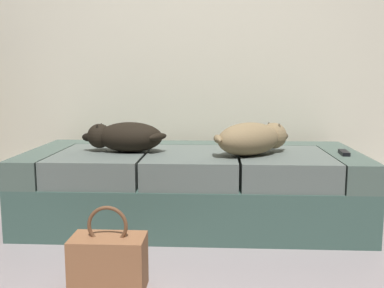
% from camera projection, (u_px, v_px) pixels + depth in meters
% --- Properties ---
extents(back_wall, '(6.40, 0.10, 2.80)m').
position_uv_depth(back_wall, '(197.00, 13.00, 3.29)').
color(back_wall, beige).
rests_on(back_wall, ground).
extents(couch, '(2.07, 0.91, 0.46)m').
position_uv_depth(couch, '(192.00, 186.00, 2.82)').
color(couch, '#39544A').
rests_on(couch, ground).
extents(dog_dark, '(0.55, 0.26, 0.19)m').
position_uv_depth(dog_dark, '(125.00, 137.00, 2.73)').
color(dog_dark, black).
rests_on(dog_dark, couch).
extents(dog_tan, '(0.52, 0.45, 0.20)m').
position_uv_depth(dog_tan, '(253.00, 138.00, 2.62)').
color(dog_tan, olive).
rests_on(dog_tan, couch).
extents(tv_remote, '(0.06, 0.15, 0.02)m').
position_uv_depth(tv_remote, '(344.00, 153.00, 2.64)').
color(tv_remote, black).
rests_on(tv_remote, couch).
extents(handbag, '(0.32, 0.18, 0.38)m').
position_uv_depth(handbag, '(109.00, 262.00, 1.90)').
color(handbag, '#915D3A').
rests_on(handbag, ground).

